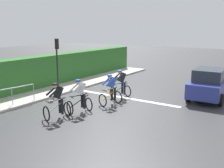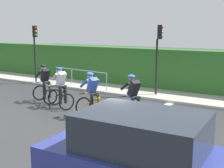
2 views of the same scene
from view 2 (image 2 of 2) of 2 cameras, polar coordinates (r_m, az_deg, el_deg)
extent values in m
plane|color=#333335|center=(10.82, -0.64, -6.61)|extent=(80.00, 80.00, 0.00)
cube|color=#ADA89E|center=(15.76, 2.58, -0.95)|extent=(2.80, 25.41, 0.12)
cube|color=gray|center=(16.50, 4.12, 0.21)|extent=(0.44, 25.41, 0.49)
cube|color=#2D6628|center=(16.63, 4.65, 3.16)|extent=(1.10, 25.41, 2.14)
cube|color=silver|center=(10.32, 4.27, -7.47)|extent=(7.00, 0.30, 0.01)
torus|color=black|center=(13.88, -13.54, -1.62)|extent=(0.66, 0.28, 0.68)
torus|color=black|center=(12.99, -11.60, -2.37)|extent=(0.66, 0.28, 0.68)
cylinder|color=silver|center=(13.38, -12.64, -0.94)|extent=(0.36, 0.95, 0.51)
cylinder|color=silver|center=(13.11, -12.05, -1.04)|extent=(0.04, 0.04, 0.55)
cylinder|color=silver|center=(13.38, -12.79, 0.25)|extent=(0.27, 0.69, 0.04)
cube|color=black|center=(13.05, -12.10, 0.23)|extent=(0.17, 0.24, 0.04)
cylinder|color=black|center=(13.70, -13.44, 0.35)|extent=(0.41, 0.17, 0.03)
cube|color=black|center=(13.19, -12.55, 1.64)|extent=(0.42, 0.49, 0.57)
sphere|color=beige|center=(13.28, -12.90, 3.03)|extent=(0.20, 0.20, 0.20)
ellipsoid|color=black|center=(13.27, -12.91, 3.33)|extent=(0.32, 0.34, 0.14)
cylinder|color=black|center=(13.15, -12.71, -1.22)|extent=(0.12, 0.12, 0.74)
cylinder|color=black|center=(13.26, -11.78, -1.09)|extent=(0.12, 0.12, 0.74)
cylinder|color=black|center=(13.36, -13.72, 1.94)|extent=(0.24, 0.48, 0.37)
cylinder|color=black|center=(13.50, -12.50, 2.07)|extent=(0.24, 0.48, 0.37)
torus|color=black|center=(12.86, -10.71, -2.46)|extent=(0.65, 0.31, 0.68)
torus|color=black|center=(11.97, -8.58, -3.36)|extent=(0.65, 0.31, 0.68)
cylinder|color=black|center=(12.36, -9.72, -1.77)|extent=(0.40, 0.94, 0.51)
cylinder|color=black|center=(12.09, -9.07, -1.90)|extent=(0.04, 0.04, 0.55)
cylinder|color=black|center=(12.35, -9.87, -0.48)|extent=(0.30, 0.68, 0.04)
cube|color=black|center=(12.03, -9.11, -0.53)|extent=(0.17, 0.24, 0.04)
cylinder|color=black|center=(12.67, -10.58, -0.34)|extent=(0.40, 0.18, 0.03)
cube|color=white|center=(12.16, -9.59, 1.01)|extent=(0.43, 0.49, 0.57)
sphere|color=beige|center=(12.25, -9.96, 2.53)|extent=(0.20, 0.20, 0.20)
ellipsoid|color=#264CB2|center=(12.24, -9.97, 2.86)|extent=(0.33, 0.35, 0.14)
cylinder|color=black|center=(12.14, -9.79, -2.09)|extent=(0.12, 0.12, 0.74)
cylinder|color=black|center=(12.24, -8.79, -1.95)|extent=(0.12, 0.12, 0.74)
cylinder|color=white|center=(12.33, -10.86, 1.35)|extent=(0.26, 0.48, 0.37)
cylinder|color=white|center=(12.47, -9.54, 1.50)|extent=(0.26, 0.48, 0.37)
torus|color=black|center=(11.28, -5.48, -4.16)|extent=(0.67, 0.27, 0.68)
torus|color=black|center=(10.48, -2.31, -5.26)|extent=(0.67, 0.27, 0.68)
cylinder|color=gold|center=(10.81, -3.97, -3.41)|extent=(0.35, 0.95, 0.51)
cylinder|color=gold|center=(10.56, -2.99, -3.59)|extent=(0.04, 0.04, 0.55)
cylinder|color=gold|center=(10.79, -4.15, -1.94)|extent=(0.26, 0.69, 0.04)
cube|color=black|center=(10.50, -3.01, -2.02)|extent=(0.16, 0.24, 0.04)
cylinder|color=black|center=(11.08, -5.22, -1.76)|extent=(0.41, 0.16, 0.03)
cube|color=#2D51B7|center=(10.60, -3.69, -0.26)|extent=(0.41, 0.48, 0.57)
sphere|color=tan|center=(10.67, -4.19, 1.50)|extent=(0.20, 0.20, 0.20)
ellipsoid|color=#264CB2|center=(10.66, -4.20, 1.87)|extent=(0.31, 0.34, 0.14)
cylinder|color=black|center=(10.59, -3.85, -3.81)|extent=(0.12, 0.12, 0.74)
cylinder|color=black|center=(10.72, -2.81, -3.61)|extent=(0.12, 0.12, 0.74)
cylinder|color=#2D51B7|center=(10.73, -5.28, 0.15)|extent=(0.23, 0.48, 0.37)
cylinder|color=#2D51B7|center=(10.91, -3.90, 0.34)|extent=(0.23, 0.48, 0.37)
torus|color=black|center=(10.75, 2.14, -4.85)|extent=(0.64, 0.34, 0.68)
torus|color=black|center=(9.97, 5.54, -6.13)|extent=(0.64, 0.34, 0.68)
cylinder|color=#1E59B2|center=(10.29, 3.79, -4.13)|extent=(0.45, 0.92, 0.51)
cylinder|color=#1E59B2|center=(10.05, 4.84, -4.35)|extent=(0.04, 0.04, 0.55)
cylinder|color=#1E59B2|center=(10.26, 3.64, -2.58)|extent=(0.34, 0.67, 0.04)
cube|color=black|center=(9.97, 4.87, -2.71)|extent=(0.18, 0.24, 0.04)
cylinder|color=black|center=(10.55, 2.47, -2.35)|extent=(0.39, 0.20, 0.03)
cube|color=black|center=(10.07, 4.18, -0.83)|extent=(0.44, 0.50, 0.57)
sphere|color=#9E7051|center=(10.13, 3.68, 1.03)|extent=(0.20, 0.20, 0.20)
ellipsoid|color=#264CB2|center=(10.12, 3.68, 1.42)|extent=(0.34, 0.35, 0.14)
cylinder|color=black|center=(10.06, 3.94, -4.56)|extent=(0.12, 0.12, 0.74)
cylinder|color=black|center=(10.21, 5.02, -4.37)|extent=(0.12, 0.12, 0.74)
cylinder|color=black|center=(10.19, 2.50, -0.37)|extent=(0.28, 0.47, 0.37)
cylinder|color=black|center=(10.38, 3.93, -0.19)|extent=(0.28, 0.47, 0.37)
cube|color=#262D38|center=(5.26, 5.73, -9.01)|extent=(1.58, 2.19, 0.66)
cylinder|color=black|center=(6.79, 0.40, -14.42)|extent=(0.25, 0.65, 0.64)
cylinder|color=black|center=(14.15, 8.42, 2.94)|extent=(0.10, 0.10, 2.70)
cube|color=black|center=(14.04, 9.02, 9.70)|extent=(0.27, 0.27, 0.64)
sphere|color=red|center=(14.05, 9.50, 10.50)|extent=(0.11, 0.11, 0.11)
sphere|color=orange|center=(14.05, 9.47, 9.69)|extent=(0.11, 0.11, 0.11)
sphere|color=green|center=(14.05, 9.45, 8.87)|extent=(0.11, 0.11, 0.11)
cylinder|color=black|center=(18.00, -14.36, 4.32)|extent=(0.10, 0.10, 2.70)
cube|color=black|center=(17.82, -14.41, 9.64)|extent=(0.23, 0.23, 0.64)
sphere|color=red|center=(17.73, -14.24, 10.29)|extent=(0.11, 0.11, 0.11)
sphere|color=orange|center=(17.73, -14.21, 9.65)|extent=(0.11, 0.11, 0.11)
sphere|color=green|center=(17.74, -14.18, 9.00)|extent=(0.11, 0.11, 0.11)
cylinder|color=#999EA3|center=(16.13, -6.14, 2.65)|extent=(0.54, 3.76, 0.05)
cylinder|color=#999EA3|center=(14.93, -1.02, 0.14)|extent=(0.04, 0.04, 1.00)
cylinder|color=#999EA3|center=(15.77, -4.50, 0.66)|extent=(0.04, 0.04, 1.00)
cylinder|color=#999EA3|center=(16.66, -7.63, 1.13)|extent=(0.04, 0.04, 1.00)
cylinder|color=#999EA3|center=(17.59, -10.43, 1.54)|extent=(0.04, 0.04, 1.00)
camera|label=1|loc=(17.34, -55.43, 8.92)|focal=42.15mm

